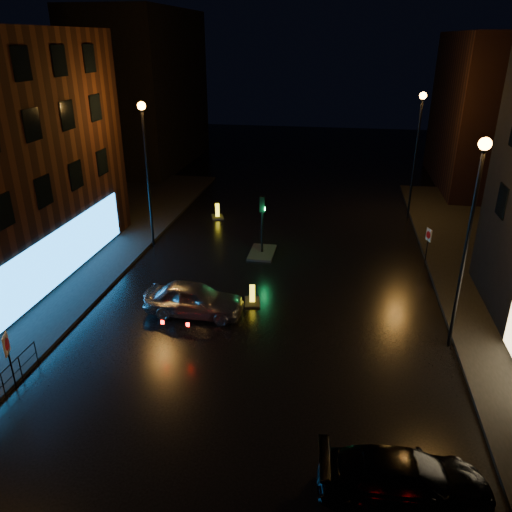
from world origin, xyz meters
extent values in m
plane|color=black|center=(0.00, 0.00, 0.00)|extent=(120.00, 120.00, 0.00)
cube|color=black|center=(-16.00, 35.00, 7.00)|extent=(8.00, 16.00, 14.00)
cube|color=black|center=(15.00, 32.00, 6.00)|extent=(8.00, 14.00, 12.00)
cylinder|color=black|center=(-7.80, 14.00, 4.00)|extent=(0.14, 0.14, 8.00)
cylinder|color=black|center=(-7.80, 14.00, 8.00)|extent=(0.20, 0.20, 0.25)
sphere|color=orange|center=(-7.80, 14.00, 8.15)|extent=(0.44, 0.44, 0.44)
cylinder|color=black|center=(7.80, 6.00, 4.00)|extent=(0.14, 0.14, 8.00)
cylinder|color=black|center=(7.80, 6.00, 8.00)|extent=(0.20, 0.20, 0.25)
sphere|color=orange|center=(7.80, 6.00, 8.15)|extent=(0.44, 0.44, 0.44)
cylinder|color=black|center=(7.80, 22.00, 4.00)|extent=(0.14, 0.14, 8.00)
cylinder|color=black|center=(7.80, 22.00, 8.00)|extent=(0.20, 0.20, 0.25)
sphere|color=orange|center=(7.80, 22.00, 8.15)|extent=(0.44, 0.44, 0.44)
cube|color=black|center=(-1.20, 14.00, 0.06)|extent=(1.40, 2.40, 0.12)
cylinder|color=black|center=(-1.20, 14.00, 1.40)|extent=(0.12, 0.12, 2.80)
cube|color=black|center=(-1.20, 14.00, 3.00)|extent=(0.28, 0.22, 0.90)
cylinder|color=#0CFF59|center=(-1.06, 14.00, 2.72)|extent=(0.05, 0.18, 0.18)
cylinder|color=black|center=(-8.00, 2.00, 0.50)|extent=(0.04, 0.04, 1.00)
imported|color=#999CA0|center=(-3.10, 6.66, 0.76)|extent=(4.48, 1.89, 1.51)
imported|color=black|center=(5.23, -1.94, 0.67)|extent=(4.76, 2.22, 1.34)
cube|color=black|center=(-0.71, 8.09, 0.04)|extent=(0.90, 1.18, 0.09)
cube|color=yellow|center=(-0.71, 8.09, 0.49)|extent=(0.27, 0.20, 0.89)
cube|color=black|center=(-0.71, 8.09, 0.49)|extent=(0.26, 0.07, 0.53)
cube|color=black|center=(-5.28, 19.75, 0.05)|extent=(1.11, 1.34, 0.10)
cube|color=yellow|center=(-5.28, 19.75, 0.53)|extent=(0.31, 0.25, 0.96)
cube|color=black|center=(-5.28, 19.75, 0.53)|extent=(0.28, 0.12, 0.57)
cylinder|color=black|center=(-7.90, 0.46, 1.08)|extent=(0.06, 0.06, 2.17)
cube|color=silver|center=(-7.90, 0.46, 1.87)|extent=(0.24, 0.52, 0.74)
cylinder|color=#B20C0C|center=(-7.87, 0.47, 1.87)|extent=(0.18, 0.41, 0.43)
cylinder|color=black|center=(7.90, 13.99, 1.02)|extent=(0.06, 0.06, 2.04)
cube|color=silver|center=(7.90, 13.99, 1.76)|extent=(0.22, 0.49, 0.70)
cylinder|color=#B20C0C|center=(7.87, 13.98, 1.76)|extent=(0.16, 0.39, 0.41)
camera|label=1|loc=(2.98, -12.28, 11.46)|focal=35.00mm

